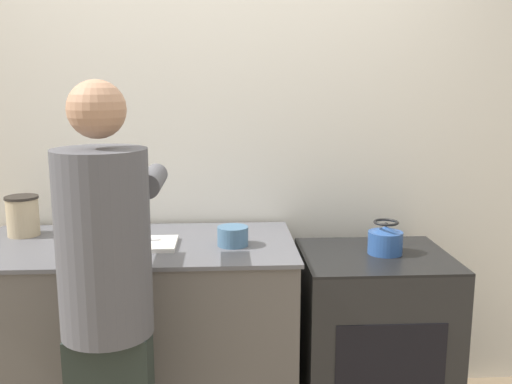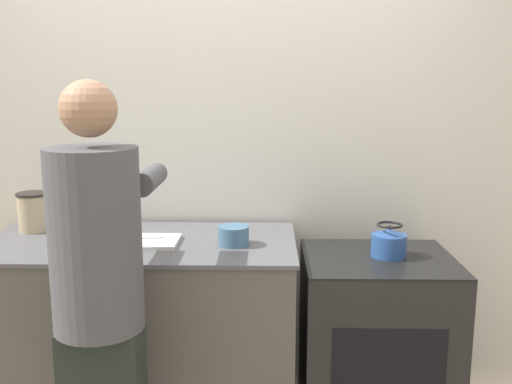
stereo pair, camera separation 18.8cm
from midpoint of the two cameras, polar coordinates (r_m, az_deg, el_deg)
name	(u,v)px [view 1 (the left image)]	position (r m, az deg, el deg)	size (l,w,h in m)	color
wall_back	(215,152)	(2.95, -5.91, 4.00)	(8.00, 0.05, 2.60)	silver
counter	(140,339)	(2.83, -13.50, -14.15)	(1.44, 0.71, 0.94)	#5B5651
oven	(372,344)	(2.82, 9.63, -14.77)	(0.67, 0.59, 0.88)	black
person	(107,299)	(2.13, -17.16, -10.18)	(0.36, 0.60, 1.66)	#242C27
cutting_board	(135,244)	(2.62, -14.01, -5.12)	(0.36, 0.23, 0.02)	silver
knife	(135,240)	(2.64, -13.98, -4.70)	(0.20, 0.05, 0.01)	silver
kettle	(385,240)	(2.66, 10.84, -4.74)	(0.16, 0.16, 0.15)	#284C8C
bowl_prep	(233,236)	(2.55, -4.45, -4.44)	(0.14, 0.14, 0.09)	#426684
canister_jar	(23,216)	(2.95, -24.01, -2.20)	(0.15, 0.15, 0.19)	tan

